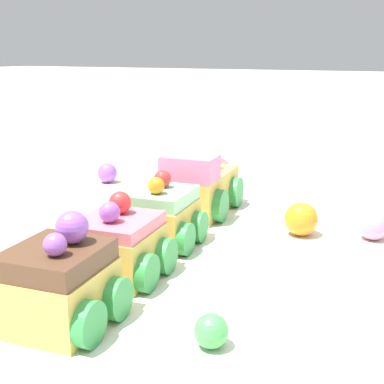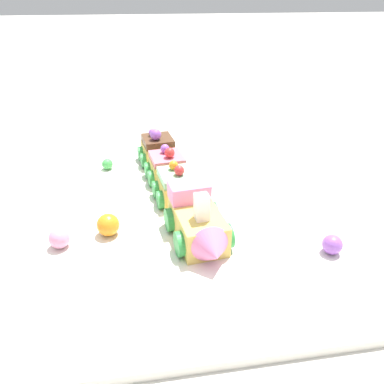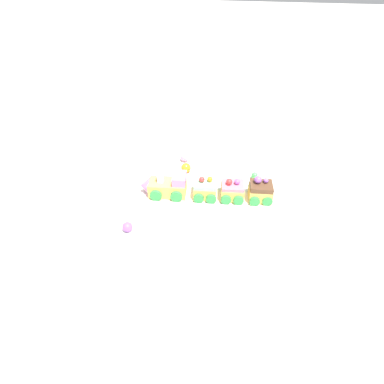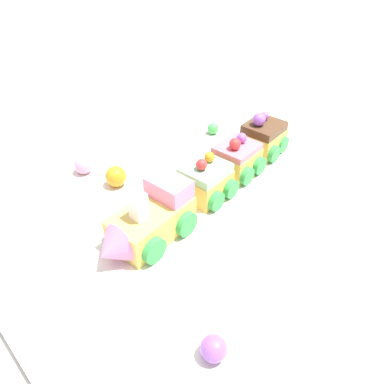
% 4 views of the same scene
% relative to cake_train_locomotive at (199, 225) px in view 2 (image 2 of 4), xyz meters
% --- Properties ---
extents(ground_plane, '(10.00, 10.00, 0.00)m').
position_rel_cake_train_locomotive_xyz_m(ground_plane, '(-0.12, -0.01, -0.04)').
color(ground_plane, beige).
extents(display_board, '(0.61, 0.45, 0.01)m').
position_rel_cake_train_locomotive_xyz_m(display_board, '(-0.12, -0.01, -0.03)').
color(display_board, white).
rests_on(display_board, ground_plane).
extents(cake_train_locomotive, '(0.14, 0.09, 0.08)m').
position_rel_cake_train_locomotive_xyz_m(cake_train_locomotive, '(0.00, 0.00, 0.00)').
color(cake_train_locomotive, '#E0BC56').
rests_on(cake_train_locomotive, display_board).
extents(cake_car_mint, '(0.07, 0.08, 0.07)m').
position_rel_cake_train_locomotive_xyz_m(cake_car_mint, '(-0.12, -0.01, -0.00)').
color(cake_car_mint, '#E0BC56').
rests_on(cake_car_mint, display_board).
extents(cake_car_strawberry, '(0.07, 0.08, 0.07)m').
position_rel_cake_train_locomotive_xyz_m(cake_car_strawberry, '(-0.20, -0.02, -0.00)').
color(cake_car_strawberry, '#E0BC56').
rests_on(cake_car_strawberry, display_board).
extents(cake_car_chocolate, '(0.07, 0.08, 0.07)m').
position_rel_cake_train_locomotive_xyz_m(cake_car_chocolate, '(-0.27, -0.03, -0.00)').
color(cake_car_chocolate, '#E0BC56').
rests_on(cake_car_chocolate, display_board).
extents(gumball_green, '(0.02, 0.02, 0.02)m').
position_rel_cake_train_locomotive_xyz_m(gumball_green, '(-0.26, -0.13, -0.02)').
color(gumball_green, '#4CBC56').
rests_on(gumball_green, display_board).
extents(gumball_purple, '(0.03, 0.03, 0.03)m').
position_rel_cake_train_locomotive_xyz_m(gumball_purple, '(0.05, 0.17, -0.01)').
color(gumball_purple, '#9956C6').
rests_on(gumball_purple, display_board).
extents(gumball_pink, '(0.03, 0.03, 0.03)m').
position_rel_cake_train_locomotive_xyz_m(gumball_pink, '(-0.02, -0.19, -0.01)').
color(gumball_pink, pink).
rests_on(gumball_pink, display_board).
extents(gumball_orange, '(0.03, 0.03, 0.03)m').
position_rel_cake_train_locomotive_xyz_m(gumball_orange, '(-0.04, -0.12, -0.01)').
color(gumball_orange, orange).
rests_on(gumball_orange, display_board).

